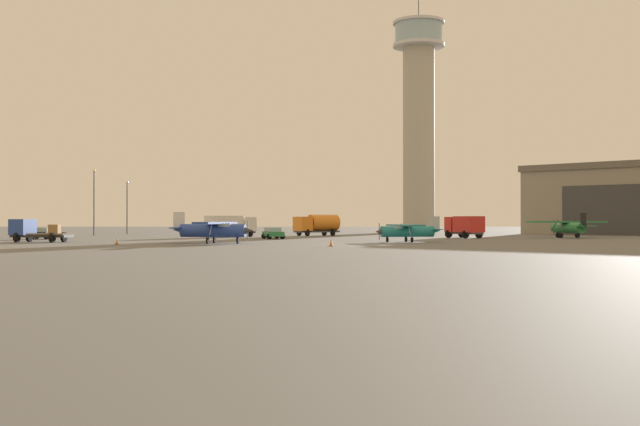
# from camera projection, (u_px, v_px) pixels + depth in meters

# --- Properties ---
(ground_plane) EXTENTS (400.00, 400.00, 0.00)m
(ground_plane) POSITION_uv_depth(u_px,v_px,m) (360.00, 245.00, 69.40)
(ground_plane) COLOR #60605E
(control_tower) EXTENTS (9.70, 9.70, 43.78)m
(control_tower) POSITION_uv_depth(u_px,v_px,m) (418.00, 114.00, 145.14)
(control_tower) COLOR #B2AD9E
(control_tower) RESTS_ON ground_plane
(airplane_blue) EXTENTS (8.06, 10.29, 3.02)m
(airplane_blue) POSITION_uv_depth(u_px,v_px,m) (212.00, 229.00, 74.01)
(airplane_blue) COLOR #2847A8
(airplane_blue) RESTS_ON ground_plane
(airplane_green) EXTENTS (10.57, 8.26, 3.11)m
(airplane_green) POSITION_uv_depth(u_px,v_px,m) (568.00, 226.00, 96.84)
(airplane_green) COLOR #287A42
(airplane_green) RESTS_ON ground_plane
(airplane_teal) EXTENTS (6.99, 8.94, 2.63)m
(airplane_teal) POSITION_uv_depth(u_px,v_px,m) (408.00, 230.00, 78.51)
(airplane_teal) COLOR teal
(airplane_teal) RESTS_ON ground_plane
(truck_fuel_tanker_orange) EXTENTS (6.82, 5.49, 3.04)m
(truck_fuel_tanker_orange) POSITION_uv_depth(u_px,v_px,m) (317.00, 224.00, 110.04)
(truck_fuel_tanker_orange) COLOR #38383D
(truck_fuel_tanker_orange) RESTS_ON ground_plane
(truck_box_red) EXTENTS (4.41, 6.14, 2.73)m
(truck_box_red) POSITION_uv_depth(u_px,v_px,m) (464.00, 225.00, 96.53)
(truck_box_red) COLOR #38383D
(truck_box_red) RESTS_ON ground_plane
(truck_flatbed_blue) EXTENTS (6.33, 3.99, 2.34)m
(truck_flatbed_blue) POSITION_uv_depth(u_px,v_px,m) (33.00, 231.00, 78.34)
(truck_flatbed_blue) COLOR #38383D
(truck_flatbed_blue) RESTS_ON ground_plane
(truck_box_white) EXTENTS (6.65, 6.49, 2.83)m
(truck_box_white) POSITION_uv_depth(u_px,v_px,m) (230.00, 225.00, 102.39)
(truck_box_white) COLOR #38383D
(truck_box_white) RESTS_ON ground_plane
(car_green) EXTENTS (3.02, 4.68, 1.37)m
(car_green) POSITION_uv_depth(u_px,v_px,m) (273.00, 233.00, 91.96)
(car_green) COLOR #287A42
(car_green) RESTS_ON ground_plane
(car_black) EXTENTS (2.65, 4.31, 1.37)m
(car_black) POSITION_uv_depth(u_px,v_px,m) (41.00, 233.00, 90.40)
(car_black) COLOR black
(car_black) RESTS_ON ground_plane
(light_post_west) EXTENTS (0.44, 0.44, 8.52)m
(light_post_west) POSITION_uv_depth(u_px,v_px,m) (127.00, 202.00, 123.60)
(light_post_west) COLOR #38383D
(light_post_west) RESTS_ON ground_plane
(light_post_east) EXTENTS (0.44, 0.44, 9.69)m
(light_post_east) POSITION_uv_depth(u_px,v_px,m) (94.00, 197.00, 112.86)
(light_post_east) COLOR #38383D
(light_post_east) RESTS_ON ground_plane
(traffic_cone_near_left) EXTENTS (0.36, 0.36, 0.64)m
(traffic_cone_near_left) POSITION_uv_depth(u_px,v_px,m) (331.00, 243.00, 65.74)
(traffic_cone_near_left) COLOR black
(traffic_cone_near_left) RESTS_ON ground_plane
(traffic_cone_near_right) EXTENTS (0.36, 0.36, 0.55)m
(traffic_cone_near_right) POSITION_uv_depth(u_px,v_px,m) (116.00, 241.00, 71.40)
(traffic_cone_near_right) COLOR black
(traffic_cone_near_right) RESTS_ON ground_plane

